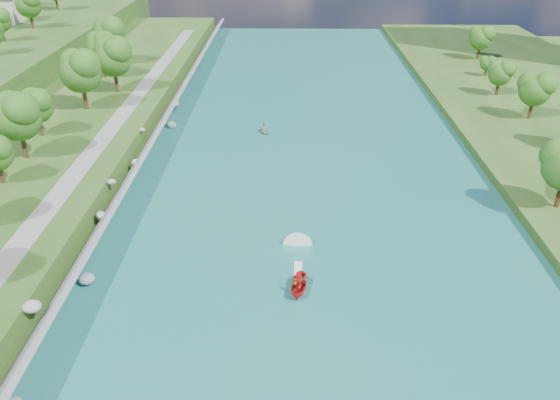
{
  "coord_description": "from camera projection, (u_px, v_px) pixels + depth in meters",
  "views": [
    {
      "loc": [
        -2.83,
        -45.41,
        36.77
      ],
      "look_at": [
        -3.88,
        17.27,
        2.5
      ],
      "focal_mm": 35.0,
      "sensor_mm": 36.0,
      "label": 1
    }
  ],
  "objects": [
    {
      "name": "riprap_bank",
      "position": [
        119.0,
        195.0,
        74.13
      ],
      "size": [
        4.38,
        236.0,
        4.17
      ],
      "color": "slate",
      "rests_on": "ground"
    },
    {
      "name": "trees_ridge",
      "position": [
        27.0,
        4.0,
        139.95
      ],
      "size": [
        22.87,
        66.26,
        10.92
      ],
      "color": "#215115",
      "rests_on": "ridge_west"
    },
    {
      "name": "motorboat",
      "position": [
        299.0,
        277.0,
        59.55
      ],
      "size": [
        3.6,
        18.93,
        2.24
      ],
      "rotation": [
        0.0,
        0.0,
        2.98
      ],
      "color": "red",
      "rests_on": "river_water"
    },
    {
      "name": "river_water",
      "position": [
        308.0,
        206.0,
        74.95
      ],
      "size": [
        55.0,
        240.0,
        0.1
      ],
      "primitive_type": "cube",
      "color": "#1A635A",
      "rests_on": "ground"
    },
    {
      "name": "raft",
      "position": [
        264.0,
        131.0,
        98.55
      ],
      "size": [
        3.34,
        3.6,
        1.73
      ],
      "rotation": [
        0.0,
        0.0,
        0.56
      ],
      "color": "gray",
      "rests_on": "river_water"
    },
    {
      "name": "ground",
      "position": [
        314.0,
        300.0,
        57.43
      ],
      "size": [
        260.0,
        260.0,
        0.0
      ],
      "primitive_type": "plane",
      "color": "#2D5119",
      "rests_on": "ground"
    },
    {
      "name": "riverside_path",
      "position": [
        69.0,
        182.0,
        73.75
      ],
      "size": [
        3.0,
        200.0,
        0.1
      ],
      "primitive_type": "cube",
      "color": "gray",
      "rests_on": "berm_west"
    }
  ]
}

